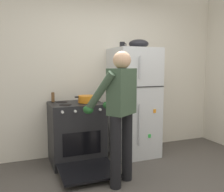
% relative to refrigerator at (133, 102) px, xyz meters
% --- Properties ---
extents(kitchen_wall_back, '(6.00, 0.10, 2.70)m').
position_rel_refrigerator_xyz_m(kitchen_wall_back, '(-0.43, 0.38, 0.50)').
color(kitchen_wall_back, silver).
rests_on(kitchen_wall_back, ground).
extents(refrigerator, '(0.68, 0.72, 1.70)m').
position_rel_refrigerator_xyz_m(refrigerator, '(0.00, 0.00, 0.00)').
color(refrigerator, silver).
rests_on(refrigerator, ground).
extents(stove_range, '(0.76, 1.21, 0.90)m').
position_rel_refrigerator_xyz_m(stove_range, '(-0.94, -0.02, -0.42)').
color(stove_range, black).
rests_on(stove_range, ground).
extents(person_cook, '(0.64, 0.67, 1.60)m').
position_rel_refrigerator_xyz_m(person_cook, '(-0.62, -0.87, 0.10)').
color(person_cook, black).
rests_on(person_cook, ground).
extents(red_pot, '(0.37, 0.27, 0.10)m').
position_rel_refrigerator_xyz_m(red_pot, '(-0.78, -0.05, 0.10)').
color(red_pot, orange).
rests_on(red_pot, stove_range).
extents(coffee_mug, '(0.11, 0.08, 0.10)m').
position_rel_refrigerator_xyz_m(coffee_mug, '(-0.18, 0.05, 0.90)').
color(coffee_mug, black).
rests_on(coffee_mug, refrigerator).
extents(pepper_mill, '(0.05, 0.05, 0.14)m').
position_rel_refrigerator_xyz_m(pepper_mill, '(-1.24, 0.20, 0.12)').
color(pepper_mill, brown).
rests_on(pepper_mill, stove_range).
extents(mixing_bowl, '(0.31, 0.31, 0.14)m').
position_rel_refrigerator_xyz_m(mixing_bowl, '(0.08, 0.00, 0.92)').
color(mixing_bowl, black).
rests_on(mixing_bowl, refrigerator).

